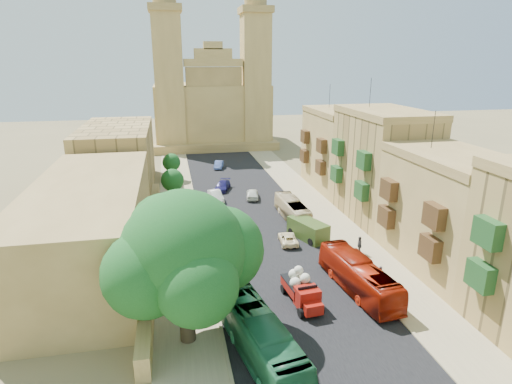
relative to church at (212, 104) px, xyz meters
name	(u,v)px	position (x,y,z in m)	size (l,w,h in m)	color
ground	(331,358)	(0.00, -78.61, -9.52)	(260.00, 260.00, 0.00)	brown
road_surface	(250,212)	(0.00, -48.61, -9.51)	(14.00, 140.00, 0.01)	black
sidewalk_east	(317,207)	(9.50, -48.61, -9.51)	(5.00, 140.00, 0.01)	#988863
sidewalk_west	(178,217)	(-9.50, -48.61, -9.51)	(5.00, 140.00, 0.01)	#988863
kerb_east	(300,208)	(7.00, -48.61, -9.46)	(0.25, 140.00, 0.12)	#988863
kerb_west	(198,215)	(-7.00, -48.61, -9.46)	(0.25, 140.00, 0.12)	#988863
townhouse_b	(450,211)	(15.95, -67.61, -3.86)	(9.00, 14.00, 14.90)	#A38449
townhouse_c	(382,165)	(15.95, -53.61, -2.61)	(9.00, 14.00, 17.40)	tan
townhouse_d	(339,149)	(15.95, -39.61, -3.36)	(9.00, 14.00, 15.90)	#A38449
west_wall	(152,243)	(-12.50, -58.61, -8.62)	(1.00, 40.00, 1.80)	#A38449
west_building_low	(91,225)	(-18.00, -60.61, -5.32)	(10.00, 28.00, 8.40)	olive
west_building_mid	(118,159)	(-18.00, -34.61, -4.52)	(10.00, 22.00, 10.00)	tan
church	(212,104)	(0.00, 0.00, 0.00)	(28.00, 22.50, 36.30)	#A38449
ficus_tree	(185,256)	(-9.40, -74.61, -2.81)	(11.34, 10.43, 11.34)	#3B2D1D
street_tree_a	(176,254)	(-10.00, -66.61, -6.34)	(3.09, 3.09, 4.75)	#3B2D1D
street_tree_b	(174,207)	(-10.00, -54.61, -6.09)	(3.33, 3.33, 5.11)	#3B2D1D
street_tree_c	(172,180)	(-10.00, -42.61, -6.21)	(3.21, 3.21, 4.93)	#3B2D1D
street_tree_d	(171,162)	(-10.00, -30.61, -6.43)	(3.00, 3.00, 4.61)	#3B2D1D
red_truck	(302,289)	(0.06, -71.56, -8.18)	(2.52, 5.36, 3.04)	maroon
olive_pickup	(308,230)	(4.83, -58.61, -8.49)	(3.94, 5.55, 2.10)	#354B1C
bus_green_north	(260,338)	(-4.76, -77.61, -7.95)	(2.64, 11.27, 3.14)	#226940
bus_red_east	(359,276)	(5.50, -70.69, -8.03)	(2.50, 10.68, 2.97)	#911806
bus_cream_east	(292,209)	(4.76, -52.38, -8.21)	(2.20, 9.38, 2.61)	beige
car_blue_a	(221,236)	(-5.00, -57.46, -8.90)	(1.45, 3.59, 1.22)	teal
car_white_a	(216,196)	(-3.98, -42.86, -8.80)	(1.51, 4.33, 1.43)	white
car_cream	(288,239)	(2.23, -59.52, -8.96)	(1.84, 3.99, 1.11)	#FAE7B5
car_dkblue	(222,186)	(-2.40, -37.98, -8.83)	(1.92, 4.72, 1.37)	navy
car_white_b	(252,194)	(1.39, -43.02, -8.79)	(1.71, 4.25, 1.45)	silver
car_blue_b	(219,165)	(-1.32, -23.81, -8.85)	(1.42, 4.06, 1.34)	#4961A9
pedestrian_a	(380,275)	(8.03, -69.77, -8.67)	(0.62, 0.41, 1.69)	#2D2A2F
pedestrian_c	(359,245)	(8.82, -63.64, -8.54)	(1.14, 0.48, 1.95)	#3A3B3E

